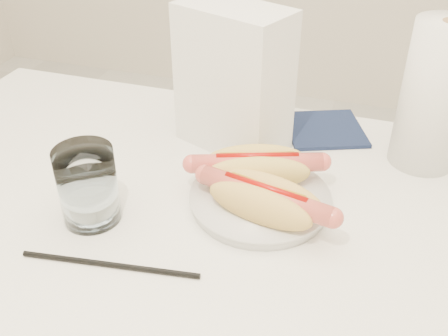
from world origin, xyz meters
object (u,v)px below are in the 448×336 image
(plate, at_px, (260,201))
(hotdog_left, at_px, (257,167))
(paper_towel_roll, at_px, (435,96))
(hotdog_right, at_px, (265,200))
(water_glass, at_px, (88,185))
(napkin_box, at_px, (234,80))
(table, at_px, (201,255))

(plate, height_order, hotdog_left, hotdog_left)
(paper_towel_roll, bearing_deg, hotdog_right, -131.00)
(hotdog_right, bearing_deg, water_glass, -152.54)
(hotdog_left, height_order, water_glass, water_glass)
(plate, distance_m, water_glass, 0.25)
(water_glass, height_order, napkin_box, napkin_box)
(hotdog_left, bearing_deg, paper_towel_roll, 14.99)
(table, height_order, hotdog_left, hotdog_left)
(table, relative_size, plate, 5.91)
(plate, bearing_deg, table, -135.06)
(table, bearing_deg, hotdog_left, 62.92)
(table, xyz_separation_m, hotdog_right, (0.09, 0.03, 0.10))
(table, height_order, napkin_box, napkin_box)
(table, xyz_separation_m, plate, (0.07, 0.07, 0.07))
(water_glass, bearing_deg, hotdog_right, 15.16)
(table, xyz_separation_m, water_glass, (-0.15, -0.03, 0.12))
(hotdog_right, xyz_separation_m, water_glass, (-0.24, -0.06, 0.02))
(hotdog_right, height_order, water_glass, water_glass)
(hotdog_right, xyz_separation_m, napkin_box, (-0.11, 0.20, 0.08))
(table, bearing_deg, plate, 44.94)
(plate, relative_size, hotdog_right, 1.02)
(table, bearing_deg, hotdog_right, 20.20)
(hotdog_left, bearing_deg, water_glass, -165.90)
(table, distance_m, paper_towel_roll, 0.44)
(paper_towel_roll, bearing_deg, table, -137.25)
(water_glass, bearing_deg, plate, 24.75)
(hotdog_left, xyz_separation_m, napkin_box, (-0.08, 0.13, 0.08))
(water_glass, bearing_deg, hotdog_left, 33.85)
(hotdog_left, bearing_deg, napkin_box, 101.68)
(table, xyz_separation_m, hotdog_left, (0.05, 0.11, 0.10))
(napkin_box, height_order, paper_towel_roll, napkin_box)
(hotdog_right, distance_m, paper_towel_roll, 0.33)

